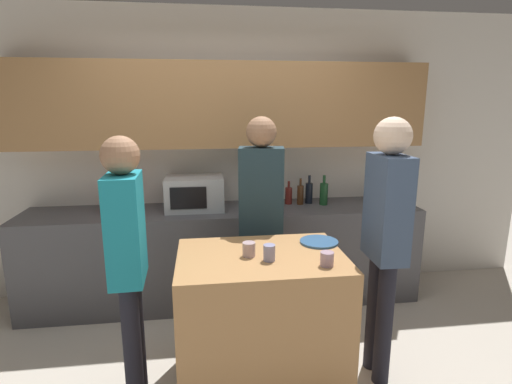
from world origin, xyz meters
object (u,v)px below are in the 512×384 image
Objects in this scene: cup_0 at (327,259)px; person_right at (127,250)px; bottle_1 at (289,195)px; person_left at (386,228)px; bottle_0 at (278,195)px; potted_plant at (388,182)px; person_center at (261,208)px; toaster at (119,202)px; microwave at (195,193)px; cup_1 at (249,249)px; bottle_2 at (300,194)px; bottle_4 at (324,193)px; plate_on_island at (319,242)px; cup_2 at (269,253)px; bottle_3 at (309,193)px.

person_right is (-1.16, 0.19, 0.04)m from cup_0.
person_left is (0.35, -1.34, 0.09)m from bottle_1.
bottle_0 is 1.14× the size of bottle_1.
potted_plant is 1.79× the size of bottle_1.
bottle_0 is 1.76m from person_right.
toaster is at bearing -19.29° from person_center.
microwave reaches higher than cup_1.
person_left is at bearing 145.99° from person_center.
person_left is (0.24, -1.31, 0.07)m from bottle_2.
person_right is (-0.73, -0.02, 0.04)m from cup_1.
toaster is 0.15× the size of person_center.
microwave is 2.35× the size of bottle_1.
person_right reaches higher than bottle_0.
potted_plant reaches higher than bottle_4.
microwave is 0.78m from bottle_0.
toaster is 2.93× the size of cup_1.
bottle_4 is 1.14m from plate_on_island.
bottle_2 is 1.33m from person_left.
bottle_1 is at bearing 166.56° from bottle_4.
microwave reaches higher than cup_0.
cup_0 is at bearing -61.69° from microwave.
bottle_4 is 2.03m from person_right.
bottle_0 is at bearing 71.93° from cup_1.
microwave is at bearing 179.79° from bottle_4.
toaster reaches higher than cup_2.
bottle_3 is at bearing 174.69° from potted_plant.
potted_plant reaches higher than cup_2.
bottle_0 reaches higher than cup_0.
cup_0 is at bearing 115.07° from person_left.
bottle_4 is at bearing -130.21° from person_center.
cup_1 is (-0.64, -1.29, -0.03)m from bottle_2.
person_center is at bearing 107.51° from cup_0.
bottle_2 is 1.13m from plate_on_island.
bottle_4 is 0.17× the size of person_right.
cup_0 is at bearing -93.78° from bottle_1.
toaster is 1.87m from plate_on_island.
cup_2 is (1.14, -1.34, -0.02)m from toaster.
bottle_2 is at bearing 177.48° from potted_plant.
bottle_3 is 0.15× the size of person_left.
toaster is 1.18× the size of bottle_1.
microwave reaches higher than bottle_1.
bottle_0 is at bearing 93.81° from plate_on_island.
microwave is 1.31m from cup_1.
potted_plant is at bearing 0.00° from toaster.
bottle_3 is at bearing -0.23° from bottle_1.
bottle_3 is 3.24× the size of cup_0.
bottle_2 is at bearing 68.99° from cup_2.
plate_on_island is at bearing 65.46° from person_left.
microwave is at bearing -0.13° from toaster.
bottle_4 reaches higher than plate_on_island.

